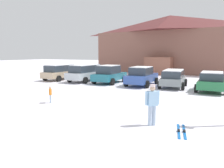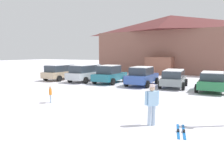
{
  "view_description": "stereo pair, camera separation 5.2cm",
  "coord_description": "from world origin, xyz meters",
  "px_view_note": "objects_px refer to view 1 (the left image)",
  "views": [
    {
      "loc": [
        4.92,
        -4.36,
        2.87
      ],
      "look_at": [
        -0.85,
        6.68,
        1.13
      ],
      "focal_mm": 35.0,
      "sensor_mm": 36.0,
      "label": 1
    },
    {
      "loc": [
        4.97,
        -4.34,
        2.87
      ],
      "look_at": [
        -0.85,
        6.68,
        1.13
      ],
      "focal_mm": 35.0,
      "sensor_mm": 36.0,
      "label": 2
    }
  ],
  "objects_px": {
    "parked_beige_suv": "(60,72)",
    "parked_teal_hatchback": "(109,74)",
    "ski_lodge": "(169,44)",
    "parked_green_coupe": "(212,81)",
    "skier_child_in_orange_jacket": "(50,94)",
    "parked_blue_hatchback": "(142,76)",
    "parked_grey_wagon": "(173,78)",
    "skier_adult_in_blue_parka": "(152,102)",
    "pair_of_skis": "(181,131)",
    "parked_silver_wagon": "(86,72)"
  },
  "relations": [
    {
      "from": "parked_silver_wagon",
      "to": "parked_grey_wagon",
      "type": "distance_m",
      "value": 8.96
    },
    {
      "from": "skier_child_in_orange_jacket",
      "to": "parked_beige_suv",
      "type": "bearing_deg",
      "value": 128.16
    },
    {
      "from": "parked_teal_hatchback",
      "to": "skier_adult_in_blue_parka",
      "type": "distance_m",
      "value": 12.94
    },
    {
      "from": "parked_teal_hatchback",
      "to": "parked_blue_hatchback",
      "type": "height_order",
      "value": "parked_teal_hatchback"
    },
    {
      "from": "parked_grey_wagon",
      "to": "parked_green_coupe",
      "type": "distance_m",
      "value": 3.07
    },
    {
      "from": "parked_beige_suv",
      "to": "skier_child_in_orange_jacket",
      "type": "xyz_separation_m",
      "value": [
        7.17,
        -9.13,
        -0.34
      ]
    },
    {
      "from": "parked_blue_hatchback",
      "to": "parked_grey_wagon",
      "type": "xyz_separation_m",
      "value": [
        2.79,
        0.15,
        -0.03
      ]
    },
    {
      "from": "parked_silver_wagon",
      "to": "parked_teal_hatchback",
      "type": "xyz_separation_m",
      "value": [
        2.79,
        -0.0,
        -0.06
      ]
    },
    {
      "from": "parked_green_coupe",
      "to": "skier_child_in_orange_jacket",
      "type": "relative_size",
      "value": 4.63
    },
    {
      "from": "parked_beige_suv",
      "to": "parked_grey_wagon",
      "type": "relative_size",
      "value": 1.08
    },
    {
      "from": "parked_silver_wagon",
      "to": "skier_child_in_orange_jacket",
      "type": "height_order",
      "value": "parked_silver_wagon"
    },
    {
      "from": "parked_blue_hatchback",
      "to": "skier_adult_in_blue_parka",
      "type": "xyz_separation_m",
      "value": [
        4.22,
        -10.42,
        0.09
      ]
    },
    {
      "from": "ski_lodge",
      "to": "parked_beige_suv",
      "type": "relative_size",
      "value": 4.85
    },
    {
      "from": "parked_silver_wagon",
      "to": "skier_adult_in_blue_parka",
      "type": "height_order",
      "value": "parked_silver_wagon"
    },
    {
      "from": "parked_beige_suv",
      "to": "parked_grey_wagon",
      "type": "height_order",
      "value": "parked_beige_suv"
    },
    {
      "from": "parked_silver_wagon",
      "to": "parked_grey_wagon",
      "type": "height_order",
      "value": "parked_silver_wagon"
    },
    {
      "from": "parked_teal_hatchback",
      "to": "skier_adult_in_blue_parka",
      "type": "bearing_deg",
      "value": -54.08
    },
    {
      "from": "parked_silver_wagon",
      "to": "parked_blue_hatchback",
      "type": "distance_m",
      "value": 6.17
    },
    {
      "from": "parked_beige_suv",
      "to": "skier_adult_in_blue_parka",
      "type": "distance_m",
      "value": 17.1
    },
    {
      "from": "parked_blue_hatchback",
      "to": "parked_green_coupe",
      "type": "bearing_deg",
      "value": -2.98
    },
    {
      "from": "parked_beige_suv",
      "to": "parked_teal_hatchback",
      "type": "relative_size",
      "value": 1.07
    },
    {
      "from": "parked_teal_hatchback",
      "to": "parked_green_coupe",
      "type": "bearing_deg",
      "value": -2.25
    },
    {
      "from": "skier_adult_in_blue_parka",
      "to": "parked_teal_hatchback",
      "type": "bearing_deg",
      "value": 125.92
    },
    {
      "from": "parked_beige_suv",
      "to": "parked_green_coupe",
      "type": "relative_size",
      "value": 0.97
    },
    {
      "from": "skier_child_in_orange_jacket",
      "to": "pair_of_skis",
      "type": "xyz_separation_m",
      "value": [
        7.68,
        -1.35,
        -0.54
      ]
    },
    {
      "from": "parked_teal_hatchback",
      "to": "ski_lodge",
      "type": "bearing_deg",
      "value": 82.71
    },
    {
      "from": "ski_lodge",
      "to": "parked_beige_suv",
      "type": "bearing_deg",
      "value": -116.85
    },
    {
      "from": "parked_blue_hatchback",
      "to": "parked_grey_wagon",
      "type": "relative_size",
      "value": 1.07
    },
    {
      "from": "parked_teal_hatchback",
      "to": "parked_grey_wagon",
      "type": "bearing_deg",
      "value": 0.9
    },
    {
      "from": "parked_green_coupe",
      "to": "skier_child_in_orange_jacket",
      "type": "height_order",
      "value": "parked_green_coupe"
    },
    {
      "from": "skier_adult_in_blue_parka",
      "to": "parked_silver_wagon",
      "type": "bearing_deg",
      "value": 134.72
    },
    {
      "from": "parked_green_coupe",
      "to": "skier_child_in_orange_jacket",
      "type": "bearing_deg",
      "value": -132.1
    },
    {
      "from": "parked_beige_suv",
      "to": "skier_child_in_orange_jacket",
      "type": "relative_size",
      "value": 4.51
    },
    {
      "from": "parked_blue_hatchback",
      "to": "parked_grey_wagon",
      "type": "height_order",
      "value": "parked_blue_hatchback"
    },
    {
      "from": "ski_lodge",
      "to": "parked_silver_wagon",
      "type": "bearing_deg",
      "value": -106.95
    },
    {
      "from": "parked_grey_wagon",
      "to": "pair_of_skis",
      "type": "distance_m",
      "value": 11.1
    },
    {
      "from": "ski_lodge",
      "to": "parked_green_coupe",
      "type": "height_order",
      "value": "ski_lodge"
    },
    {
      "from": "parked_silver_wagon",
      "to": "pair_of_skis",
      "type": "distance_m",
      "value": 15.77
    },
    {
      "from": "parked_silver_wagon",
      "to": "parked_green_coupe",
      "type": "distance_m",
      "value": 12.0
    },
    {
      "from": "parked_beige_suv",
      "to": "parked_grey_wagon",
      "type": "xyz_separation_m",
      "value": [
        12.23,
        0.28,
        -0.08
      ]
    },
    {
      "from": "parked_grey_wagon",
      "to": "parked_teal_hatchback",
      "type": "bearing_deg",
      "value": -179.1
    },
    {
      "from": "ski_lodge",
      "to": "parked_green_coupe",
      "type": "bearing_deg",
      "value": -66.04
    },
    {
      "from": "ski_lodge",
      "to": "parked_silver_wagon",
      "type": "height_order",
      "value": "ski_lodge"
    },
    {
      "from": "parked_silver_wagon",
      "to": "parked_teal_hatchback",
      "type": "distance_m",
      "value": 2.79
    },
    {
      "from": "ski_lodge",
      "to": "parked_teal_hatchback",
      "type": "bearing_deg",
      "value": -97.29
    },
    {
      "from": "parked_teal_hatchback",
      "to": "pair_of_skis",
      "type": "relative_size",
      "value": 2.55
    },
    {
      "from": "ski_lodge",
      "to": "parked_green_coupe",
      "type": "relative_size",
      "value": 4.72
    },
    {
      "from": "parked_blue_hatchback",
      "to": "parked_green_coupe",
      "type": "distance_m",
      "value": 5.83
    },
    {
      "from": "parked_teal_hatchback",
      "to": "skier_child_in_orange_jacket",
      "type": "bearing_deg",
      "value": -83.21
    },
    {
      "from": "parked_blue_hatchback",
      "to": "parked_green_coupe",
      "type": "relative_size",
      "value": 0.97
    }
  ]
}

